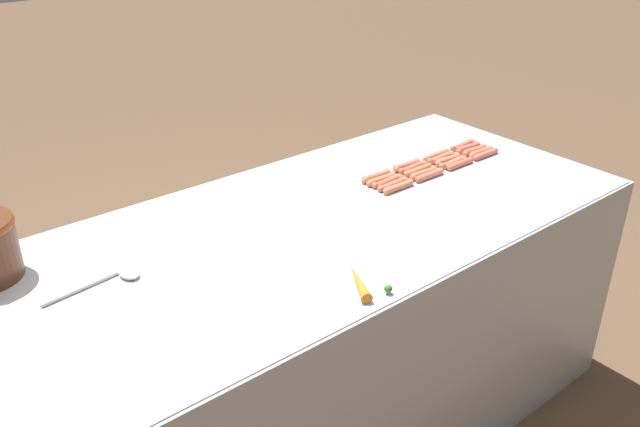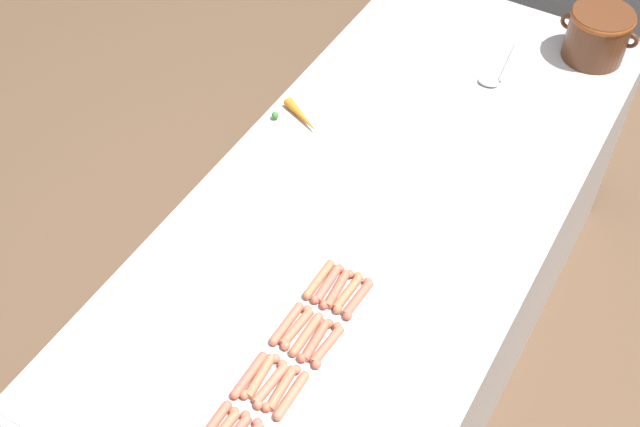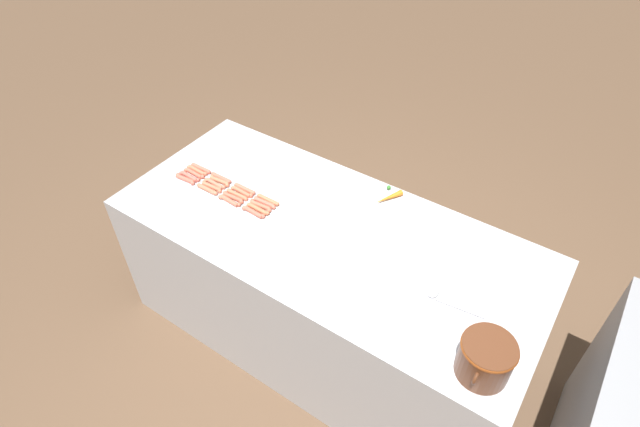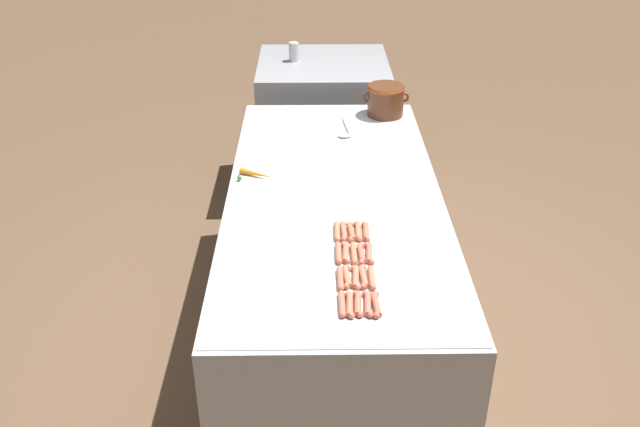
{
  "view_description": "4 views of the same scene",
  "coord_description": "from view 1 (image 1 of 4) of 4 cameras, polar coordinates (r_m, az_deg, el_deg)",
  "views": [
    {
      "loc": [
        -1.46,
        1.16,
        1.86
      ],
      "look_at": [
        0.02,
        -0.03,
        0.87
      ],
      "focal_mm": 37.28,
      "sensor_mm": 36.0,
      "label": 1
    },
    {
      "loc": [
        0.64,
        -1.45,
        2.56
      ],
      "look_at": [
        -0.09,
        -0.21,
        0.93
      ],
      "focal_mm": 45.36,
      "sensor_mm": 36.0,
      "label": 2
    },
    {
      "loc": [
        1.5,
        0.98,
        2.63
      ],
      "look_at": [
        -0.07,
        -0.09,
        0.87
      ],
      "focal_mm": 28.69,
      "sensor_mm": 36.0,
      "label": 3
    },
    {
      "loc": [
        -0.1,
        -2.72,
        2.32
      ],
      "look_at": [
        -0.07,
        -0.24,
        0.89
      ],
      "focal_mm": 38.4,
      "sensor_mm": 36.0,
      "label": 4
    }
  ],
  "objects": [
    {
      "name": "hot_dog_1",
      "position": [
        2.56,
        11.95,
        4.2
      ],
      "size": [
        0.02,
        0.14,
        0.02
      ],
      "color": "#D56550",
      "rests_on": "griddle_counter"
    },
    {
      "name": "serving_spoon",
      "position": [
        1.9,
        -17.32,
        -5.35
      ],
      "size": [
        0.08,
        0.27,
        0.02
      ],
      "color": "#B7B7BC",
      "rests_on": "griddle_counter"
    },
    {
      "name": "hot_dog_14",
      "position": [
        2.5,
        8.0,
        3.94
      ],
      "size": [
        0.03,
        0.14,
        0.02
      ],
      "color": "#CC654C",
      "rests_on": "griddle_counter"
    },
    {
      "name": "hot_dog_2",
      "position": [
        2.44,
        9.43,
        3.24
      ],
      "size": [
        0.03,
        0.14,
        0.02
      ],
      "color": "#D66A51",
      "rests_on": "griddle_counter"
    },
    {
      "name": "hot_dog_3",
      "position": [
        2.33,
        6.76,
        2.27
      ],
      "size": [
        0.02,
        0.14,
        0.02
      ],
      "color": "#CB714C",
      "rests_on": "griddle_counter"
    },
    {
      "name": "ground_plane",
      "position": [
        2.64,
        -0.27,
        -17.51
      ],
      "size": [
        20.0,
        20.0,
        0.0
      ],
      "primitive_type": "plane",
      "color": "brown"
    },
    {
      "name": "hot_dog_17",
      "position": [
        2.62,
        9.96,
        4.97
      ],
      "size": [
        0.02,
        0.14,
        0.02
      ],
      "color": "#CC7152",
      "rests_on": "griddle_counter"
    },
    {
      "name": "hot_dog_6",
      "position": [
        2.45,
        8.87,
        3.45
      ],
      "size": [
        0.03,
        0.14,
        0.02
      ],
      "color": "#D86D4F",
      "rests_on": "griddle_counter"
    },
    {
      "name": "hot_dog_5",
      "position": [
        2.56,
        11.37,
        4.32
      ],
      "size": [
        0.03,
        0.14,
        0.02
      ],
      "color": "#D07251",
      "rests_on": "griddle_counter"
    },
    {
      "name": "hot_dog_16",
      "position": [
        2.74,
        12.17,
        5.76
      ],
      "size": [
        0.03,
        0.14,
        0.02
      ],
      "color": "#D3644F",
      "rests_on": "griddle_counter"
    },
    {
      "name": "hot_dog_18",
      "position": [
        2.51,
        7.45,
        4.15
      ],
      "size": [
        0.03,
        0.14,
        0.02
      ],
      "color": "#CE6950",
      "rests_on": "griddle_counter"
    },
    {
      "name": "carrot",
      "position": [
        1.79,
        3.45,
        -5.86
      ],
      "size": [
        0.17,
        0.1,
        0.03
      ],
      "color": "orange",
      "rests_on": "griddle_counter"
    },
    {
      "name": "hot_dog_12",
      "position": [
        2.72,
        12.58,
        5.56
      ],
      "size": [
        0.03,
        0.14,
        0.02
      ],
      "color": "#D06555",
      "rests_on": "griddle_counter"
    },
    {
      "name": "hot_dog_19",
      "position": [
        2.41,
        4.83,
        3.22
      ],
      "size": [
        0.03,
        0.14,
        0.02
      ],
      "color": "#CC644E",
      "rests_on": "griddle_counter"
    },
    {
      "name": "hot_dog_9",
      "position": [
        2.59,
        10.9,
        4.57
      ],
      "size": [
        0.03,
        0.14,
        0.02
      ],
      "color": "#CA7055",
      "rests_on": "griddle_counter"
    },
    {
      "name": "hot_dog_10",
      "position": [
        2.48,
        8.42,
        3.71
      ],
      "size": [
        0.02,
        0.14,
        0.02
      ],
      "color": "#D07050",
      "rests_on": "griddle_counter"
    },
    {
      "name": "hot_dog_13",
      "position": [
        2.6,
        10.37,
        4.74
      ],
      "size": [
        0.03,
        0.14,
        0.02
      ],
      "color": "#D46E50",
      "rests_on": "griddle_counter"
    },
    {
      "name": "griddle_counter",
      "position": [
        2.35,
        -0.29,
        -10.02
      ],
      "size": [
        0.96,
        2.17,
        0.87
      ],
      "color": "#ADAFB5",
      "rests_on": "ground_plane"
    },
    {
      "name": "hot_dog_7",
      "position": [
        2.35,
        6.3,
        2.5
      ],
      "size": [
        0.03,
        0.14,
        0.02
      ],
      "color": "#D66853",
      "rests_on": "griddle_counter"
    },
    {
      "name": "hot_dog_8",
      "position": [
        2.7,
        13.12,
        5.33
      ],
      "size": [
        0.03,
        0.14,
        0.02
      ],
      "color": "#D6664F",
      "rests_on": "griddle_counter"
    },
    {
      "name": "hot_dog_0",
      "position": [
        2.67,
        14.05,
        4.96
      ],
      "size": [
        0.02,
        0.14,
        0.02
      ],
      "color": "#D76650",
      "rests_on": "griddle_counter"
    },
    {
      "name": "hot_dog_4",
      "position": [
        2.69,
        13.65,
        5.16
      ],
      "size": [
        0.03,
        0.14,
        0.02
      ],
      "color": "#D16F50",
      "rests_on": "griddle_counter"
    },
    {
      "name": "hot_dog_15",
      "position": [
        2.38,
        5.28,
        2.95
      ],
      "size": [
        0.03,
        0.14,
        0.02
      ],
      "color": "#D8724D",
      "rests_on": "griddle_counter"
    },
    {
      "name": "hot_dog_11",
      "position": [
        2.37,
        5.85,
        2.76
      ],
      "size": [
        0.03,
        0.14,
        0.02
      ],
      "color": "#CB674D",
      "rests_on": "griddle_counter"
    }
  ]
}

